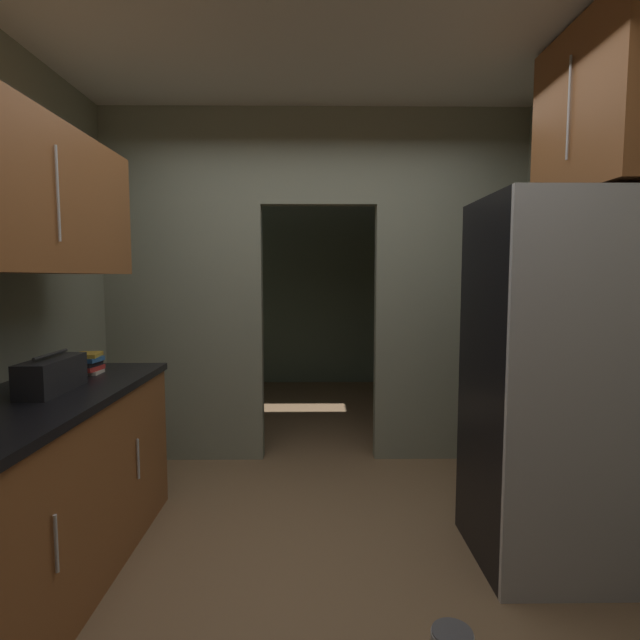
% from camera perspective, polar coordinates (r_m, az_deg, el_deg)
% --- Properties ---
extents(ground, '(20.00, 20.00, 0.00)m').
position_cam_1_polar(ground, '(2.68, -0.52, -27.80)').
color(ground, brown).
extents(kitchen_overhead_slab, '(3.65, 7.20, 0.06)m').
position_cam_1_polar(kitchen_overhead_slab, '(3.03, -0.60, 30.64)').
color(kitchen_overhead_slab, silver).
extents(kitchen_partition, '(3.25, 0.12, 2.73)m').
position_cam_1_polar(kitchen_partition, '(3.85, -0.73, 5.10)').
color(kitchen_partition, gray).
rests_on(kitchen_partition, ground).
extents(adjoining_room_shell, '(3.25, 2.92, 2.73)m').
position_cam_1_polar(adjoining_room_shell, '(5.81, -0.64, 4.17)').
color(adjoining_room_shell, slate).
rests_on(adjoining_room_shell, ground).
extents(refrigerator, '(0.80, 0.73, 1.84)m').
position_cam_1_polar(refrigerator, '(2.75, 26.10, -6.64)').
color(refrigerator, black).
rests_on(refrigerator, ground).
extents(lower_cabinet_run, '(0.68, 1.91, 0.91)m').
position_cam_1_polar(lower_cabinet_run, '(2.69, -30.60, -17.47)').
color(lower_cabinet_run, brown).
rests_on(lower_cabinet_run, ground).
extents(upper_cabinet_counterside, '(0.36, 1.72, 0.68)m').
position_cam_1_polar(upper_cabinet_counterside, '(2.53, -32.00, 12.40)').
color(upper_cabinet_counterside, brown).
extents(upper_cabinet_fridgeside, '(0.36, 0.88, 0.84)m').
position_cam_1_polar(upper_cabinet_fridgeside, '(3.01, 30.29, 20.55)').
color(upper_cabinet_fridgeside, brown).
extents(boombox, '(0.16, 0.41, 0.19)m').
position_cam_1_polar(boombox, '(2.67, -28.85, -5.65)').
color(boombox, black).
rests_on(boombox, lower_cabinet_run).
extents(book_stack, '(0.15, 0.17, 0.12)m').
position_cam_1_polar(book_stack, '(3.07, -25.42, -4.59)').
color(book_stack, beige).
rests_on(book_stack, lower_cabinet_run).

